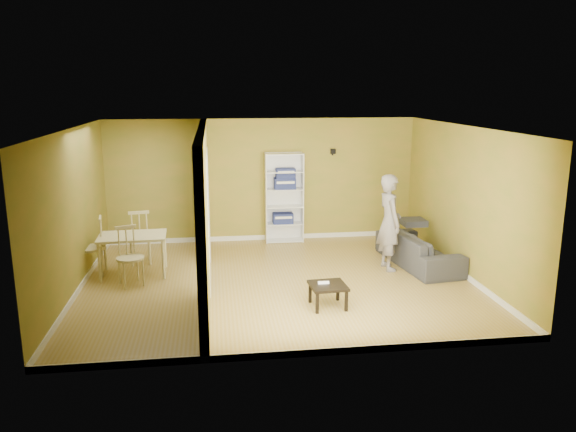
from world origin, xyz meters
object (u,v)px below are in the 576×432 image
object	(u,v)px
sofa	(419,244)
coffee_table	(328,288)
chair_left	(91,246)
dining_table	(132,239)
person	(390,214)
bookshelf	(284,197)
chair_near	(130,257)
chair_far	(140,236)

from	to	relation	value
sofa	coffee_table	world-z (taller)	sofa
chair_left	dining_table	bearing A→B (deg)	76.12
sofa	person	world-z (taller)	person
bookshelf	chair_near	size ratio (longest dim) A/B	1.91
coffee_table	chair_near	xyz separation A→B (m)	(-3.06, 1.37, 0.19)
person	chair_far	size ratio (longest dim) A/B	1.95
sofa	chair_far	xyz separation A→B (m)	(-5.13, 0.78, 0.12)
bookshelf	chair_far	xyz separation A→B (m)	(-2.87, -1.21, -0.43)
person	bookshelf	bearing A→B (deg)	32.74
person	bookshelf	world-z (taller)	person
chair_left	chair_near	distance (m)	0.98
dining_table	chair_far	world-z (taller)	chair_far
bookshelf	chair_near	xyz separation A→B (m)	(-2.87, -2.43, -0.45)
chair_near	chair_far	size ratio (longest dim) A/B	0.95
sofa	chair_far	distance (m)	5.20
person	dining_table	distance (m)	4.56
sofa	bookshelf	size ratio (longest dim) A/B	1.11
coffee_table	dining_table	bearing A→B (deg)	148.05
dining_table	chair_left	world-z (taller)	chair_left
coffee_table	chair_left	distance (m)	4.30
person	chair_near	bearing A→B (deg)	88.98
coffee_table	dining_table	size ratio (longest dim) A/B	0.46
bookshelf	coffee_table	distance (m)	3.85
coffee_table	chair_far	distance (m)	4.00
person	coffee_table	distance (m)	2.31
person	chair_far	bearing A→B (deg)	73.71
person	dining_table	xyz separation A→B (m)	(-4.54, 0.28, -0.38)
coffee_table	sofa	bearing A→B (deg)	40.86
person	chair_left	size ratio (longest dim) A/B	1.96
bookshelf	chair_left	xyz separation A→B (m)	(-3.62, -1.80, -0.43)
dining_table	chair_far	distance (m)	0.67
chair_left	chair_near	world-z (taller)	chair_left
coffee_table	chair_near	distance (m)	3.36
coffee_table	chair_left	bearing A→B (deg)	152.39
chair_left	chair_near	size ratio (longest dim) A/B	1.05
sofa	dining_table	size ratio (longest dim) A/B	1.83
coffee_table	chair_far	world-z (taller)	chair_far
person	chair_left	distance (m)	5.29
chair_near	sofa	bearing A→B (deg)	-18.42
sofa	bookshelf	xyz separation A→B (m)	(-2.27, 1.99, 0.55)
chair_near	person	bearing A→B (deg)	-19.72
sofa	dining_table	distance (m)	5.18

